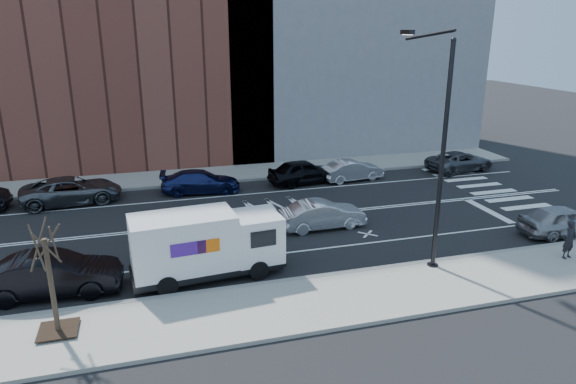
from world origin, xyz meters
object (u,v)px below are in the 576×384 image
driving_sedan (323,215)px  near_parked_front (564,220)px  pedestrian (570,239)px  fedex_van (206,244)px

driving_sedan → near_parked_front: bearing=-112.3°
pedestrian → fedex_van: bearing=154.3°
fedex_van → driving_sedan: size_ratio=1.45×
driving_sedan → pedestrian: (8.61, -6.38, 0.30)m
driving_sedan → pedestrian: bearing=-128.5°
driving_sedan → near_parked_front: size_ratio=0.99×
pedestrian → near_parked_front: bearing=35.2°
driving_sedan → pedestrian: pedestrian is taller
near_parked_front → pedestrian: 3.17m
fedex_van → near_parked_front: fedex_van is taller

